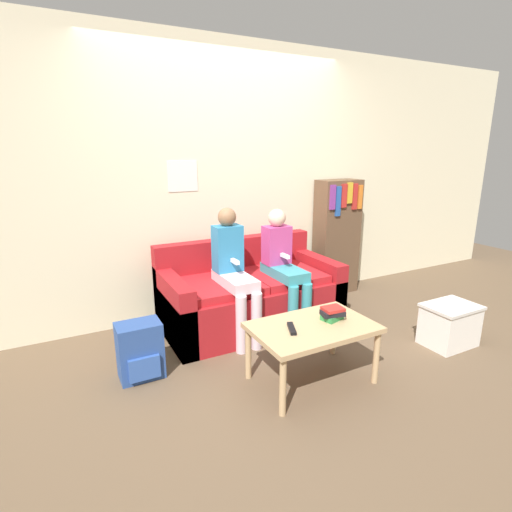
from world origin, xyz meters
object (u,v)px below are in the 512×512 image
Objects in this scene: couch at (250,296)px; tv_remote at (292,328)px; person_left at (234,269)px; bookshelf at (337,237)px; coffee_table at (313,332)px; storage_box at (449,325)px; backpack at (140,351)px; person_right at (284,264)px.

couch reaches higher than tv_remote.
person_left reaches higher than couch.
coffee_table is at bearing -133.30° from bookshelf.
bookshelf is at bearing 14.68° from couch.
tv_remote is at bearing -136.89° from bookshelf.
storage_box is at bearing 19.67° from tv_remote.
couch is at bearing 138.21° from storage_box.
storage_box is at bearing -32.33° from person_left.
tv_remote is 0.41× the size of backpack.
person_right is 0.85× the size of bookshelf.
couch is 1.48× the size of person_right.
tv_remote is 1.11m from backpack.
coffee_table is 1.94m from bookshelf.
bookshelf reaches higher than person_right.
person_right is 1.49m from storage_box.
coffee_table is at bearing 175.96° from storage_box.
coffee_table is 0.78× the size of person_right.
person_left is at bearing 179.34° from person_right.
backpack is at bearing 150.16° from coffee_table.
person_left is 0.49m from person_right.
bookshelf is 3.06× the size of backpack.
backpack is at bearing -162.92° from person_left.
tv_remote is (0.02, -0.88, -0.18)m from person_left.
bookshelf reaches higher than coffee_table.
tv_remote reaches higher than coffee_table.
storage_box is (0.03, -1.49, -0.47)m from bookshelf.
couch is 1.75m from storage_box.
couch is 0.46m from person_right.
coffee_table is at bearing -77.54° from person_left.
coffee_table is (-0.05, -1.07, 0.10)m from couch.
coffee_table is 0.75× the size of person_left.
bookshelf reaches higher than storage_box.
person_right is 1.00m from tv_remote.
coffee_table reaches higher than storage_box.
backpack is (-1.07, 0.61, -0.17)m from coffee_table.
coffee_table is 0.66× the size of bookshelf.
couch is 1.42× the size of person_left.
backpack is (-0.89, 0.61, -0.23)m from tv_remote.
tv_remote is at bearing -88.55° from person_left.
bookshelf is (1.02, 0.52, 0.04)m from person_right.
bookshelf reaches higher than couch.
couch is at bearing 22.19° from backpack.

